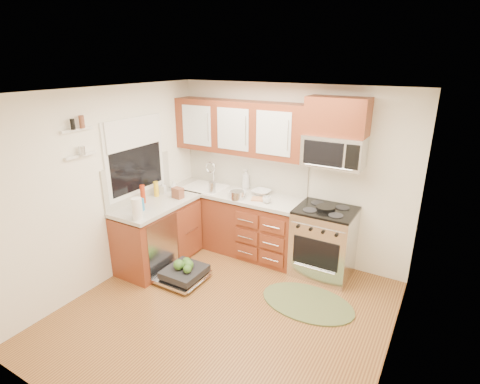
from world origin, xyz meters
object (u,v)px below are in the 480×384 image
Objects in this scene: upper_cabinets at (239,127)px; dishwasher at (182,274)px; range at (324,242)px; skillet at (326,208)px; cutting_board at (260,199)px; stock_pot at (237,195)px; paper_towel_roll at (137,209)px; microwave at (334,151)px; bowl_a at (261,192)px; bowl_b at (238,194)px; cup at (267,200)px; rug at (307,303)px; sink at (205,195)px.

upper_cabinets is 2.93× the size of dishwasher.
skillet is (-0.00, -0.03, 0.50)m from range.
upper_cabinets is at bearing 155.63° from cutting_board.
dishwasher is 3.52× the size of stock_pot.
dishwasher is 1.48m from cutting_board.
paper_towel_roll reaches higher than dishwasher.
microwave is 2.88× the size of bowl_a.
stock_pot reaches higher than cutting_board.
stock_pot is 1.42m from paper_towel_roll.
bowl_b is (-1.28, -0.12, 0.49)m from range.
upper_cabinets reaches higher than cup.
upper_cabinets reaches higher than paper_towel_roll.
cutting_board is 0.95× the size of bowl_a.
rug is 4.09× the size of paper_towel_roll.
stock_pot is 0.11m from bowl_b.
dishwasher is at bearing -167.34° from rug.
upper_cabinets reaches higher than stock_pot.
microwave reaches higher than sink.
paper_towel_roll is at bearing -141.25° from dishwasher.
paper_towel_roll is (-1.00, -1.37, 0.13)m from cutting_board.
sink is at bearing -163.55° from upper_cabinets.
microwave is at bearing 90.00° from range.
microwave is 3.02× the size of cutting_board.
range is 1.04m from cutting_board.
bowl_a is 0.36m from bowl_b.
cup is at bearing 10.07° from stock_pot.
cutting_board is at bearing 25.38° from stock_pot.
dishwasher is 1.67m from rug.
paper_towel_roll is at bearing -119.80° from bowl_a.
dishwasher is (-1.54, -1.13, -0.38)m from range.
dishwasher is 6.00× the size of cup.
rug is 4.54× the size of skillet.
rug is 1.72m from bowl_a.
dishwasher is (-1.54, -1.25, -1.60)m from microwave.
sink reaches higher than dishwasher.
microwave is 1.46m from stock_pot.
skillet is 1.04m from bowl_a.
cup is at bearing -172.62° from skillet.
upper_cabinets is 2.55m from rug.
cup is at bearing -50.66° from bowl_a.
cup is at bearing 49.28° from paper_towel_roll.
bowl_b is at bearing -172.22° from cutting_board.
microwave reaches higher than cup.
cutting_board is (1.00, -0.06, 0.13)m from sink.
bowl_b reaches higher than range.
dishwasher is at bearing -96.04° from upper_cabinets.
rug is at bearing -25.41° from bowl_b.
range reaches higher than cutting_board.
microwave is at bearing 14.99° from stock_pot.
range is (1.41, -0.15, -1.40)m from upper_cabinets.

